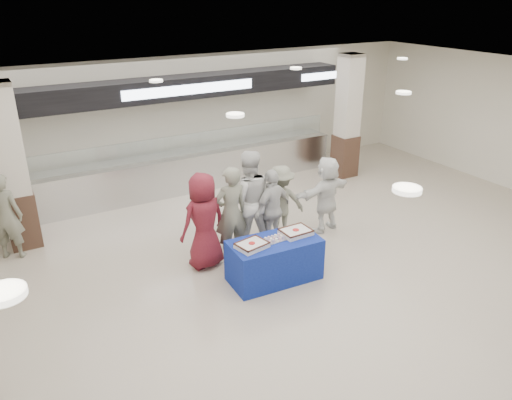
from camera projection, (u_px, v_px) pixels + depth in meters
ground at (317, 290)px, 8.39m from camera, size 14.00×14.00×0.00m
serving_line at (188, 144)px, 12.23m from camera, size 8.70×0.85×2.80m
column_left at (13, 172)px, 9.29m from camera, size 0.55×0.55×3.20m
column_right at (347, 120)px, 12.98m from camera, size 0.55×0.55×3.20m
display_table at (274, 260)px, 8.58m from camera, size 1.59×0.87×0.75m
sheet_cake_left at (252, 245)px, 8.19m from camera, size 0.55×0.46×0.10m
sheet_cake_right at (296, 231)px, 8.63m from camera, size 0.51×0.40×0.10m
cupcake_tray at (274, 239)px, 8.44m from camera, size 0.35×0.27×0.06m
civilian_maroon at (204, 221)px, 8.82m from camera, size 0.95×0.69×1.78m
soldier_a at (231, 213)px, 9.12m from camera, size 0.67×0.45×1.79m
chef_tall at (248, 200)px, 9.46m from camera, size 1.13×0.99×1.96m
chef_short at (272, 209)px, 9.49m from camera, size 1.02×0.67×1.60m
soldier_b at (280, 202)px, 9.95m from camera, size 1.10×0.83×1.51m
civilian_white at (326, 194)px, 10.21m from camera, size 1.54×0.71×1.60m
soldier_bg at (5, 216)px, 9.12m from camera, size 0.73×0.63×1.68m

